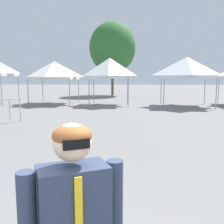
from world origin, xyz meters
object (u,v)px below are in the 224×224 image
at_px(canopy_tent_behind_left, 187,68).
at_px(tree_behind_tents_left, 112,48).
at_px(canopy_tent_behind_right, 110,68).
at_px(canopy_tent_behind_center, 54,71).

bearing_deg(canopy_tent_behind_left, tree_behind_tents_left, 119.40).
bearing_deg(canopy_tent_behind_left, canopy_tent_behind_right, 174.97).
distance_m(canopy_tent_behind_left, tree_behind_tents_left, 12.32).
height_order(canopy_tent_behind_center, tree_behind_tents_left, tree_behind_tents_left).
xyz_separation_m(canopy_tent_behind_center, canopy_tent_behind_right, (4.28, -0.59, 0.14)).
distance_m(canopy_tent_behind_center, canopy_tent_behind_left, 9.77).
bearing_deg(canopy_tent_behind_right, canopy_tent_behind_center, 172.21).
bearing_deg(canopy_tent_behind_center, tree_behind_tents_left, 68.10).
bearing_deg(canopy_tent_behind_center, canopy_tent_behind_left, -6.25).
xyz_separation_m(canopy_tent_behind_right, tree_behind_tents_left, (-0.49, 10.03, 2.57)).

